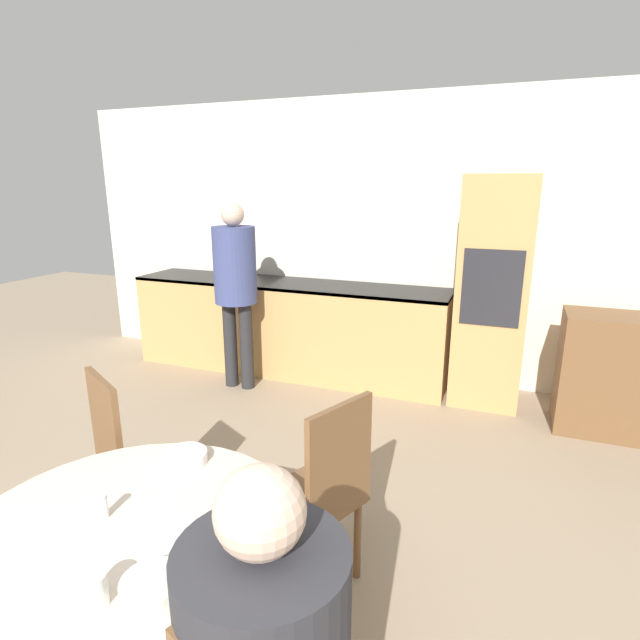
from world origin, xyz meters
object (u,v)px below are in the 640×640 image
object	(u,v)px
bowl_near	(153,587)
chair_far_right	(324,488)
oven_unit	(492,293)
cup	(92,590)
bowl_centre	(185,457)
person_standing	(235,277)
chair_far_left	(91,467)
dining_table	(135,588)

from	to	relation	value
bowl_near	chair_far_right	bearing A→B (deg)	80.11
oven_unit	cup	size ratio (longest dim) A/B	20.17
bowl_near	bowl_centre	bearing A→B (deg)	118.86
oven_unit	chair_far_right	xyz separation A→B (m)	(-0.54, -2.50, -0.42)
person_standing	bowl_centre	xyz separation A→B (m)	(1.09, -2.28, -0.28)
chair_far_right	person_standing	size ratio (longest dim) A/B	0.57
bowl_near	chair_far_left	bearing A→B (deg)	144.23
oven_unit	chair_far_left	xyz separation A→B (m)	(-1.64, -2.74, -0.42)
chair_far_left	cup	size ratio (longest dim) A/B	10.19
cup	bowl_near	size ratio (longest dim) A/B	0.53
dining_table	chair_far_left	xyz separation A→B (m)	(-0.68, 0.49, 0.03)
cup	person_standing	bearing A→B (deg)	113.63
person_standing	bowl_near	xyz separation A→B (m)	(1.42, -2.88, -0.28)
bowl_centre	oven_unit	bearing A→B (deg)	69.78
chair_far_left	cup	xyz separation A→B (m)	(0.81, -0.76, 0.24)
person_standing	chair_far_right	bearing A→B (deg)	-51.14
oven_unit	bowl_near	xyz separation A→B (m)	(-0.70, -3.41, -0.20)
dining_table	cup	world-z (taller)	cup
dining_table	cup	distance (m)	0.41
dining_table	cup	xyz separation A→B (m)	(0.13, -0.27, 0.28)
chair_far_right	bowl_centre	distance (m)	0.62
bowl_centre	person_standing	bearing A→B (deg)	115.65
dining_table	bowl_centre	bearing A→B (deg)	100.33
chair_far_right	bowl_near	distance (m)	0.95
person_standing	cup	bearing A→B (deg)	-66.37
chair_far_left	bowl_centre	size ratio (longest dim) A/B	5.31
bowl_centre	dining_table	bearing A→B (deg)	-79.67
chair_far_right	bowl_centre	bearing A→B (deg)	-34.58
oven_unit	dining_table	xyz separation A→B (m)	(-0.96, -3.23, -0.45)
bowl_near	bowl_centre	size ratio (longest dim) A/B	0.98
dining_table	bowl_near	size ratio (longest dim) A/B	6.44
cup	dining_table	bearing A→B (deg)	115.14
oven_unit	cup	xyz separation A→B (m)	(-0.83, -3.50, -0.18)
person_standing	cup	distance (m)	3.24
dining_table	bowl_near	bearing A→B (deg)	-36.12
dining_table	person_standing	size ratio (longest dim) A/B	0.68
bowl_near	bowl_centre	distance (m)	0.69
dining_table	chair_far_right	xyz separation A→B (m)	(0.42, 0.73, 0.03)
chair_far_left	chair_far_right	size ratio (longest dim) A/B	1.00
chair_far_right	oven_unit	bearing A→B (deg)	-169.13
bowl_near	bowl_centre	world-z (taller)	bowl_near
chair_far_left	chair_far_right	distance (m)	1.12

